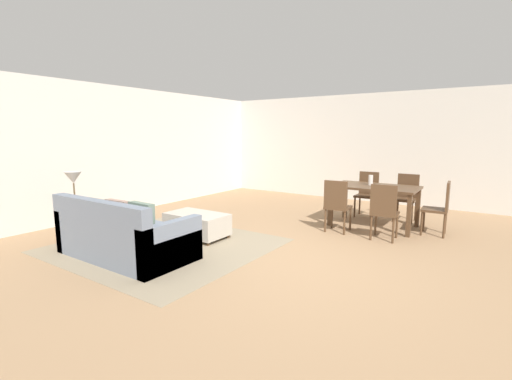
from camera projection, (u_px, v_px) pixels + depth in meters
The scene contains 15 objects.
ground_plane at pixel (289, 260), 4.87m from camera, with size 10.80×10.80×0.00m, color #9E7A56.
wall_back at pixel (388, 149), 8.75m from camera, with size 9.00×0.12×2.70m, color silver.
wall_left at pixel (115, 151), 7.56m from camera, with size 0.12×11.00×2.70m, color silver.
area_rug at pixel (166, 245), 5.50m from camera, with size 3.00×2.80×0.01m, color gray.
couch at pixel (124, 237), 4.96m from camera, with size 1.94×0.99×0.86m.
ottoman_table at pixel (197, 224), 5.91m from camera, with size 1.02×0.60×0.41m.
side_table at pixel (76, 212), 5.68m from camera, with size 0.40×0.40×0.59m.
table_lamp at pixel (73, 179), 5.60m from camera, with size 0.26×0.26×0.53m.
dining_table at pixel (374, 191), 6.57m from camera, with size 1.51×0.92×0.76m.
dining_chair_near_left at pixel (337, 203), 6.18m from camera, with size 0.42×0.42×0.92m.
dining_chair_near_right at pixel (384, 209), 5.70m from camera, with size 0.43×0.43×0.92m.
dining_chair_far_left at pixel (367, 191), 7.45m from camera, with size 0.41×0.41×0.92m.
dining_chair_far_right at pixel (406, 195), 7.04m from camera, with size 0.40×0.40×0.92m.
dining_chair_head_east at pixel (441, 205), 5.99m from camera, with size 0.42×0.42×0.92m.
vase_centerpiece at pixel (371, 180), 6.63m from camera, with size 0.08×0.08×0.19m, color silver.
Camera 1 is at (2.24, -4.11, 1.71)m, focal length 25.04 mm.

